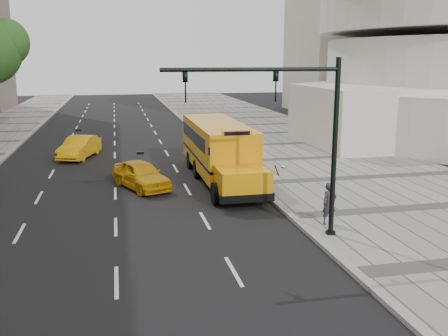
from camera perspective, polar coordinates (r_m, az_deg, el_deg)
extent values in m
plane|color=black|center=(24.63, -9.99, -2.74)|extent=(140.00, 140.00, 0.00)
cube|color=gray|center=(27.72, 15.62, -1.16)|extent=(12.00, 140.00, 0.15)
cube|color=gray|center=(25.51, 3.59, -1.87)|extent=(0.30, 140.00, 0.15)
cube|color=silver|center=(38.40, 15.53, 5.73)|extent=(8.00, 10.00, 4.40)
sphere|color=#234A18|center=(44.25, -23.75, 13.02)|extent=(3.80, 3.80, 3.80)
cube|color=orange|center=(27.04, -0.78, 2.65)|extent=(2.50, 9.00, 2.45)
cube|color=orange|center=(21.93, 2.09, -1.46)|extent=(2.20, 2.00, 1.10)
cube|color=black|center=(21.24, 2.66, -3.46)|extent=(2.38, 0.25, 0.35)
cube|color=black|center=(27.14, -0.77, 1.55)|extent=(2.52, 9.00, 0.12)
cube|color=black|center=(22.69, 1.45, 1.98)|extent=(2.05, 0.10, 0.90)
cube|color=black|center=(27.45, -0.99, 3.80)|extent=(2.52, 7.50, 0.70)
cube|color=orange|center=(22.55, 1.47, 3.98)|extent=(1.40, 0.12, 0.28)
ellipsoid|color=silver|center=(20.87, 7.10, -0.01)|extent=(0.32, 0.32, 0.14)
cylinder|color=black|center=(21.04, 6.28, -0.44)|extent=(0.36, 0.47, 0.58)
cylinder|color=black|center=(22.12, -0.96, -2.94)|extent=(0.30, 1.00, 1.00)
cylinder|color=black|center=(22.65, 4.66, -2.61)|extent=(0.30, 1.00, 1.00)
cylinder|color=black|center=(27.09, -3.11, -0.10)|extent=(0.30, 1.00, 1.00)
cylinder|color=black|center=(27.53, 1.54, 0.11)|extent=(0.30, 1.00, 1.00)
cylinder|color=black|center=(29.51, -3.89, 0.92)|extent=(0.30, 1.00, 1.00)
cylinder|color=black|center=(29.91, 0.40, 1.11)|extent=(0.30, 1.00, 1.00)
imported|color=#DB990A|center=(25.16, -9.47, -0.76)|extent=(3.12, 4.41, 1.39)
imported|color=#DB990A|center=(33.82, -16.19, 2.29)|extent=(2.74, 4.57, 1.42)
imported|color=#2F2B32|center=(19.39, 11.95, -4.01)|extent=(0.64, 0.46, 1.62)
cylinder|color=black|center=(17.81, 12.51, 1.92)|extent=(0.18, 0.18, 6.40)
cylinder|color=black|center=(18.59, 12.06, -7.44)|extent=(0.36, 0.36, 0.25)
cylinder|color=black|center=(16.49, 3.26, 11.18)|extent=(6.00, 0.14, 0.14)
imported|color=black|center=(16.74, 5.92, 9.26)|extent=(0.16, 0.20, 1.00)
imported|color=black|center=(16.07, -4.44, 9.17)|extent=(0.16, 0.20, 1.00)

